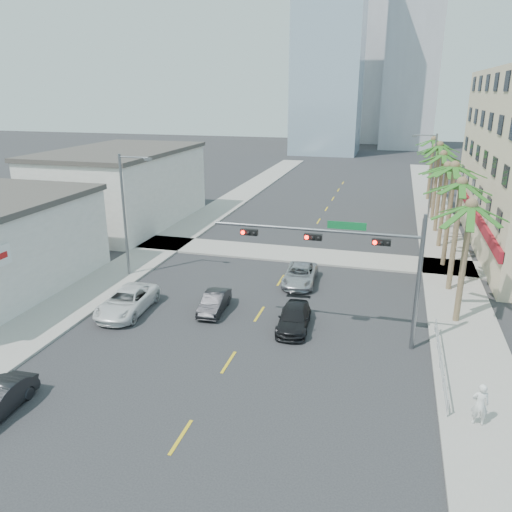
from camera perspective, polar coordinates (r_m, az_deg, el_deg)
The scene contains 25 objects.
ground at distance 22.88m, azimuth -6.48°, elevation -16.87°, with size 260.00×260.00×0.00m, color #262628.
sidewalk_right at distance 39.72m, azimuth 21.35°, elevation -2.17°, with size 4.00×120.00×0.15m, color gray.
sidewalk_left at distance 43.94m, azimuth -11.39°, elevation 0.68°, with size 4.00×120.00×0.15m, color gray.
sidewalk_cross at distance 41.99m, azimuth 4.68°, elevation 0.16°, with size 80.00×4.00×0.15m, color gray.
building_left_far at distance 53.45m, azimuth -15.05°, elevation 7.46°, with size 11.00×18.00×7.20m, color beige.
tower_far_left at distance 113.77m, azimuth 8.43°, elevation 23.68°, with size 14.00×14.00×48.00m, color #99B2C6.
tower_far_right at distance 128.33m, azimuth 17.88°, elevation 25.13°, with size 12.00×12.00×60.00m, color #ADADB2.
tower_far_center at distance 142.80m, azimuth 12.20°, elevation 21.16°, with size 16.00×16.00×42.00m, color #ADADB2.
traffic_signal_mast at distance 26.48m, azimuth 11.40°, elevation 0.20°, with size 11.12×0.54×7.20m.
palm_tree_0 at distance 30.14m, azimuth 23.40°, elevation 5.23°, with size 4.80×4.80×7.80m.
palm_tree_1 at distance 35.14m, azimuth 22.47°, elevation 7.62°, with size 4.80×4.80×8.16m.
palm_tree_2 at distance 40.20m, azimuth 21.77°, elevation 9.40°, with size 4.80×4.80×8.52m.
palm_tree_3 at distance 45.42m, azimuth 21.06°, elevation 9.49°, with size 4.80×4.80×7.80m.
palm_tree_4 at distance 50.52m, azimuth 20.64°, elevation 10.72°, with size 4.80×4.80×8.16m.
palm_tree_5 at distance 55.63m, azimuth 20.29°, elevation 11.73°, with size 4.80×4.80×8.52m.
palm_tree_6 at distance 60.86m, azimuth 19.89°, elevation 11.59°, with size 4.80×4.80×7.80m.
palm_tree_7 at distance 66.00m, azimuth 19.65°, elevation 12.37°, with size 4.80×4.80×8.16m.
streetlight_left at distance 37.10m, azimuth -14.60°, elevation 5.17°, with size 2.55×0.25×9.00m.
streetlight_right at distance 55.92m, azimuth 19.36°, elevation 9.03°, with size 2.55×0.25×9.00m.
guardrail at distance 26.52m, azimuth 20.36°, elevation -10.98°, with size 0.08×8.08×1.00m.
car_parked_far at distance 32.06m, azimuth -14.53°, elevation -5.04°, with size 2.44×5.30×1.47m, color white.
car_lane_left at distance 31.34m, azimuth -4.79°, elevation -5.29°, with size 1.29×3.71×1.22m, color black.
car_lane_center at distance 35.76m, azimuth 5.05°, elevation -2.16°, with size 2.19×4.74×1.32m, color #B6B6BB.
car_lane_right at distance 29.21m, azimuth 4.37°, elevation -7.09°, with size 1.75×4.30×1.25m, color black.
pedestrian at distance 22.95m, azimuth 24.22°, elevation -15.20°, with size 0.68×0.45×1.87m, color white.
Camera 1 is at (7.35, -17.21, 13.17)m, focal length 35.00 mm.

